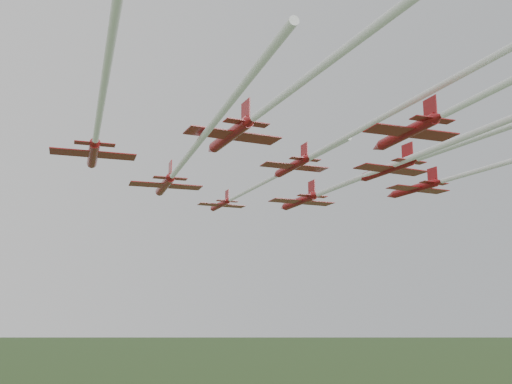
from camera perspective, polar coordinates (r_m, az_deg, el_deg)
jet_lead at (r=88.46m, az=-1.30°, el=-0.10°), size 14.95×46.12×2.43m
jet_row2_left at (r=68.27m, az=-7.49°, el=2.76°), size 20.86×52.00×2.94m
jet_row2_right at (r=73.97m, az=9.38°, el=1.04°), size 19.24×59.33×2.94m
jet_row3_left at (r=51.71m, az=-15.32°, el=7.91°), size 22.64×57.02×2.74m
jet_row3_mid at (r=60.34m, az=9.43°, el=5.67°), size 18.37×55.37×2.55m
jet_row3_right at (r=74.40m, az=20.54°, el=1.79°), size 13.78×46.65×2.67m
jet_row4_left at (r=48.45m, az=2.96°, el=9.77°), size 16.57×55.17×2.96m
jet_row4_right at (r=58.37m, az=21.29°, el=5.11°), size 15.54×55.80×2.66m
jet_trail_solo at (r=41.66m, az=22.79°, el=9.51°), size 16.20×43.27×2.35m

